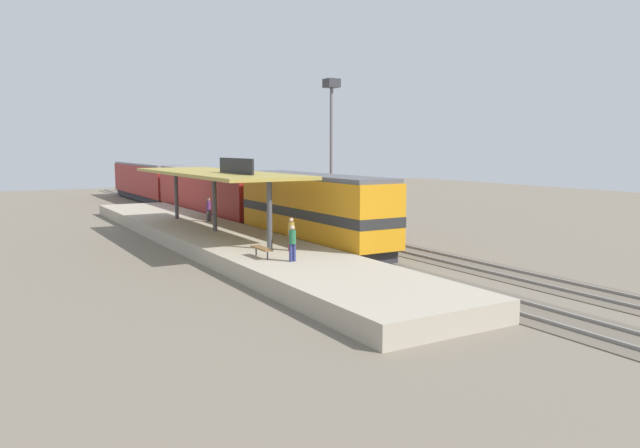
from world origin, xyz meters
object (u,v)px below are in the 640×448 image
(locomotive, at_px, (313,210))
(person_waiting, at_px, (291,232))
(light_mast, at_px, (331,120))
(person_boarding, at_px, (209,208))
(passenger_carriage_front, at_px, (209,193))
(platform_bench, at_px, (262,249))
(person_walking, at_px, (292,241))
(passenger_carriage_rear, at_px, (147,181))
(freight_car, at_px, (311,203))

(locomotive, xyz_separation_m, person_waiting, (-3.81, -4.39, -0.56))
(light_mast, distance_m, person_boarding, 12.82)
(passenger_carriage_front, relative_size, light_mast, 1.71)
(person_waiting, bearing_deg, locomotive, 49.05)
(platform_bench, height_order, light_mast, light_mast)
(person_waiting, xyz_separation_m, person_walking, (-1.36, -2.69, 0.00))
(passenger_carriage_rear, relative_size, person_waiting, 11.70)
(locomotive, bearing_deg, person_waiting, -130.95)
(passenger_carriage_front, xyz_separation_m, freight_car, (4.60, -9.75, -0.34))
(platform_bench, height_order, person_walking, person_walking)
(locomotive, bearing_deg, person_boarding, 108.43)
(passenger_carriage_front, distance_m, person_walking, 25.62)
(freight_car, relative_size, light_mast, 1.03)
(platform_bench, xyz_separation_m, passenger_carriage_front, (6.00, 23.46, 0.97))
(passenger_carriage_rear, height_order, light_mast, light_mast)
(platform_bench, xyz_separation_m, passenger_carriage_rear, (6.00, 44.26, 0.97))
(light_mast, bearing_deg, person_waiting, -127.92)
(platform_bench, xyz_separation_m, locomotive, (6.00, 5.46, 1.07))
(platform_bench, height_order, person_waiting, person_waiting)
(locomotive, height_order, freight_car, locomotive)
(person_waiting, bearing_deg, person_boarding, 87.40)
(freight_car, distance_m, person_walking, 18.18)
(locomotive, bearing_deg, passenger_carriage_rear, 90.00)
(locomotive, height_order, passenger_carriage_front, locomotive)
(person_waiting, bearing_deg, platform_bench, -154.05)
(light_mast, height_order, person_waiting, light_mast)
(locomotive, relative_size, freight_car, 1.20)
(platform_bench, bearing_deg, passenger_carriage_front, 75.65)
(passenger_carriage_front, bearing_deg, person_waiting, -99.66)
(locomotive, xyz_separation_m, passenger_carriage_front, (0.00, 18.00, -0.10))
(freight_car, bearing_deg, platform_bench, -127.72)
(platform_bench, relative_size, freight_car, 0.14)
(light_mast, xyz_separation_m, person_walking, (-12.97, -17.60, -6.54))
(platform_bench, distance_m, passenger_carriage_rear, 44.67)
(passenger_carriage_front, relative_size, passenger_carriage_rear, 1.00)
(platform_bench, bearing_deg, passenger_carriage_rear, 82.28)
(locomotive, height_order, person_boarding, locomotive)
(platform_bench, bearing_deg, locomotive, 42.29)
(platform_bench, relative_size, person_boarding, 0.99)
(passenger_carriage_rear, distance_m, person_boarding, 29.43)
(light_mast, bearing_deg, platform_bench, -130.83)
(freight_car, bearing_deg, locomotive, -119.16)
(freight_car, bearing_deg, light_mast, 35.34)
(freight_car, distance_m, person_boarding, 7.89)
(platform_bench, xyz_separation_m, person_waiting, (2.19, 1.06, 0.51))
(light_mast, distance_m, person_waiting, 20.00)
(platform_bench, xyz_separation_m, person_boarding, (2.82, 15.00, 0.51))
(person_walking, bearing_deg, freight_car, 57.48)
(platform_bench, bearing_deg, person_boarding, 79.36)
(light_mast, relative_size, person_walking, 6.84)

